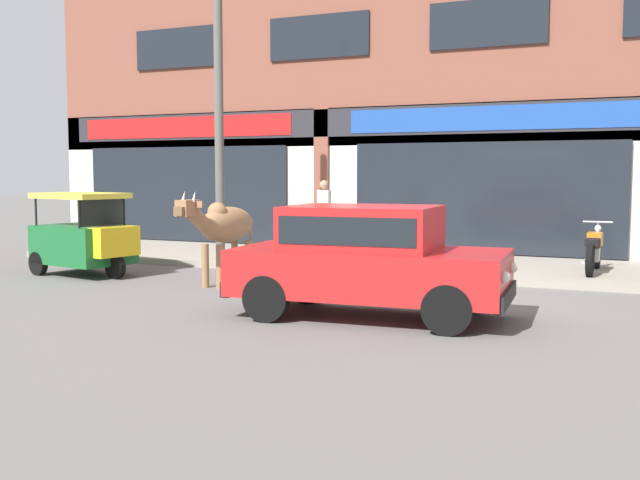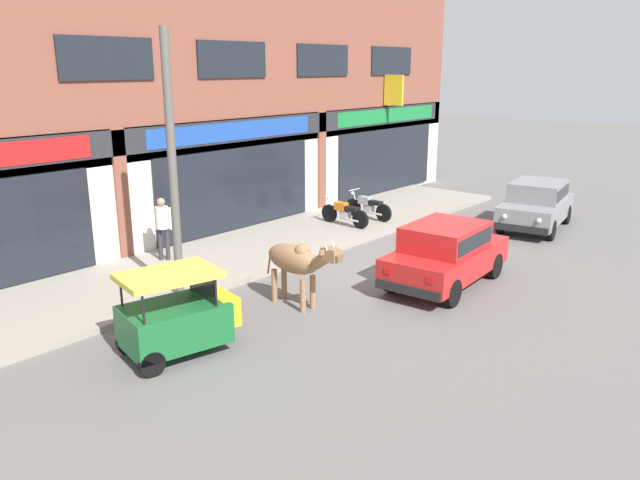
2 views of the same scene
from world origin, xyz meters
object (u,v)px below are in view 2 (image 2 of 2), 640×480
at_px(motorcycle_0, 344,213).
at_px(car_0, 537,203).
at_px(auto_rickshaw, 178,318).
at_px(motorcycle_1, 368,207).
at_px(utility_pole, 172,168).
at_px(pedestrian, 162,222).
at_px(car_1, 446,251).
at_px(cow, 296,260).

bearing_deg(motorcycle_0, car_0, -47.78).
bearing_deg(auto_rickshaw, motorcycle_1, 18.10).
distance_m(auto_rickshaw, utility_pole, 3.45).
relative_size(pedestrian, utility_pole, 0.29).
relative_size(car_1, pedestrian, 2.31).
relative_size(car_0, motorcycle_0, 2.09).
bearing_deg(car_1, auto_rickshaw, 164.55).
xyz_separation_m(auto_rickshaw, utility_pole, (1.59, 2.11, 2.21)).
relative_size(cow, car_0, 0.57).
bearing_deg(car_0, pedestrian, 150.05).
xyz_separation_m(auto_rickshaw, motorcycle_0, (8.60, 3.22, -0.15)).
xyz_separation_m(cow, car_0, (9.61, -1.14, -0.19)).
height_order(car_0, car_1, same).
xyz_separation_m(cow, utility_pole, (-1.38, 2.14, 1.87)).
distance_m(cow, utility_pole, 3.16).
relative_size(cow, car_1, 0.58).
height_order(motorcycle_0, utility_pole, utility_pole).
bearing_deg(car_1, car_0, 4.75).
bearing_deg(car_1, pedestrian, 118.22).
bearing_deg(auto_rickshaw, cow, -0.52).
height_order(car_1, utility_pole, utility_pole).
relative_size(car_1, motorcycle_0, 2.04).
bearing_deg(auto_rickshaw, pedestrian, 57.31).
distance_m(car_1, auto_rickshaw, 6.38).
bearing_deg(motorcycle_0, car_1, -116.49).
height_order(cow, motorcycle_0, cow).
xyz_separation_m(pedestrian, utility_pole, (-1.26, -2.33, 1.76)).
bearing_deg(pedestrian, car_1, -61.78).
xyz_separation_m(car_1, utility_pole, (-4.56, 3.81, 2.06)).
distance_m(motorcycle_0, motorcycle_1, 1.18).
relative_size(motorcycle_0, pedestrian, 1.13).
bearing_deg(car_0, auto_rickshaw, 174.71).
bearing_deg(utility_pole, motorcycle_1, 7.55).
distance_m(car_0, motorcycle_1, 5.19).
bearing_deg(auto_rickshaw, car_1, -15.45).
height_order(auto_rickshaw, motorcycle_0, auto_rickshaw).
distance_m(cow, motorcycle_0, 6.52).
height_order(motorcycle_0, motorcycle_1, same).
bearing_deg(cow, motorcycle_0, 29.99).
relative_size(auto_rickshaw, pedestrian, 1.32).
bearing_deg(motorcycle_1, auto_rickshaw, -161.90).
bearing_deg(car_0, car_1, -175.25).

